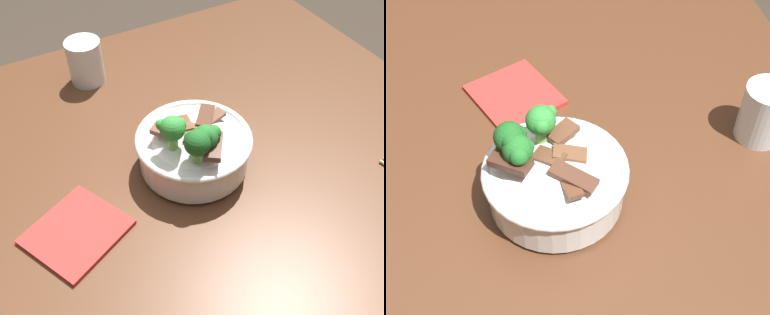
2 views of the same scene
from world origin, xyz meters
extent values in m
cube|color=#56331E|center=(0.00, 0.00, 0.75)|extent=(1.23, 1.07, 0.05)
cube|color=#56331E|center=(0.53, 0.45, 0.37)|extent=(0.09, 0.09, 0.73)
cylinder|color=white|center=(0.05, 0.03, 0.78)|extent=(0.09, 0.09, 0.01)
cylinder|color=white|center=(0.05, 0.03, 0.82)|extent=(0.20, 0.20, 0.06)
torus|color=white|center=(0.05, 0.03, 0.85)|extent=(0.21, 0.21, 0.01)
ellipsoid|color=white|center=(0.05, 0.03, 0.83)|extent=(0.16, 0.16, 0.06)
cube|color=brown|center=(0.09, 0.05, 0.86)|extent=(0.05, 0.03, 0.01)
cube|color=brown|center=(0.00, 0.05, 0.87)|extent=(0.05, 0.05, 0.01)
cube|color=brown|center=(0.04, 0.05, 0.86)|extent=(0.04, 0.05, 0.02)
cube|color=#4C2B1E|center=(0.05, -0.03, 0.88)|extent=(0.06, 0.06, 0.02)
cube|color=brown|center=(0.04, 0.02, 0.87)|extent=(0.05, 0.05, 0.01)
cube|color=#563323|center=(0.08, 0.05, 0.87)|extent=(0.06, 0.07, 0.02)
cylinder|color=#7AB256|center=(0.00, 0.02, 0.87)|extent=(0.02, 0.02, 0.03)
sphere|color=green|center=(0.00, 0.02, 0.90)|extent=(0.04, 0.04, 0.04)
sphere|color=green|center=(0.01, 0.02, 0.90)|extent=(0.02, 0.02, 0.02)
sphere|color=green|center=(-0.01, 0.03, 0.90)|extent=(0.02, 0.02, 0.02)
cylinder|color=#7AB256|center=(0.02, -0.03, 0.87)|extent=(0.02, 0.02, 0.03)
sphere|color=#1E6023|center=(0.02, -0.03, 0.90)|extent=(0.04, 0.04, 0.04)
sphere|color=#1E6023|center=(0.04, -0.02, 0.90)|extent=(0.03, 0.03, 0.03)
sphere|color=#1E6023|center=(0.02, -0.01, 0.90)|extent=(0.02, 0.02, 0.02)
cylinder|color=#7AB256|center=(0.04, -0.02, 0.87)|extent=(0.01, 0.01, 0.02)
sphere|color=#237028|center=(0.04, -0.02, 0.89)|extent=(0.04, 0.04, 0.04)
sphere|color=#237028|center=(0.06, -0.02, 0.89)|extent=(0.03, 0.03, 0.03)
sphere|color=#237028|center=(0.04, -0.01, 0.89)|extent=(0.02, 0.02, 0.02)
cylinder|color=white|center=(-0.03, 0.38, 0.78)|extent=(0.07, 0.07, 0.00)
cylinder|color=white|center=(-0.03, 0.38, 0.83)|extent=(0.08, 0.08, 0.10)
cylinder|color=silver|center=(-0.03, 0.38, 0.80)|extent=(0.07, 0.07, 0.04)
cube|color=red|center=(-0.19, -0.01, 0.78)|extent=(0.19, 0.18, 0.01)
camera|label=1|loc=(-0.24, -0.48, 1.40)|focal=42.72mm
camera|label=2|loc=(0.54, -0.02, 1.43)|focal=50.73mm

